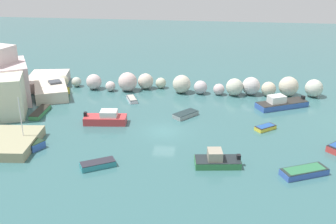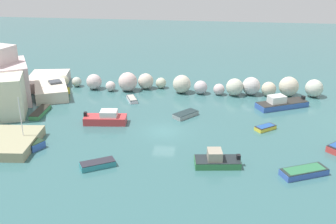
{
  "view_description": "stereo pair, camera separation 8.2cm",
  "coord_description": "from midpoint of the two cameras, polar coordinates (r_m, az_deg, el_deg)",
  "views": [
    {
      "loc": [
        6.04,
        -42.23,
        19.25
      ],
      "look_at": [
        0.0,
        3.6,
        1.0
      ],
      "focal_mm": 43.69,
      "sensor_mm": 36.0,
      "label": 1
    },
    {
      "loc": [
        6.12,
        -42.22,
        19.25
      ],
      "look_at": [
        0.0,
        3.6,
        1.0
      ],
      "focal_mm": 43.69,
      "sensor_mm": 36.0,
      "label": 2
    }
  ],
  "objects": [
    {
      "name": "cove_water",
      "position": [
        46.8,
        -0.53,
        -2.74
      ],
      "size": [
        160.0,
        160.0,
        0.0
      ],
      "primitive_type": "plane",
      "color": "#366466",
      "rests_on": "ground"
    },
    {
      "name": "rock_breakwater",
      "position": [
        59.51,
        3.79,
        3.83
      ],
      "size": [
        41.65,
        4.07,
        2.76
      ],
      "color": "beige",
      "rests_on": "ground"
    },
    {
      "name": "moored_boat_0",
      "position": [
        50.95,
        2.5,
        -0.34
      ],
      "size": [
        3.2,
        3.45,
        0.56
      ],
      "rotation": [
        0.0,
        0.0,
        0.88
      ],
      "color": "#8D989A",
      "rests_on": "cove_water"
    },
    {
      "name": "moored_boat_1",
      "position": [
        46.28,
        -19.39,
        -3.78
      ],
      "size": [
        5.17,
        3.75,
        5.31
      ],
      "rotation": [
        0.0,
        0.0,
        2.67
      ],
      "color": "#3860B2",
      "rests_on": "cove_water"
    },
    {
      "name": "moored_boat_2",
      "position": [
        54.13,
        -17.36,
        -0.0
      ],
      "size": [
        1.45,
        4.42,
        0.55
      ],
      "rotation": [
        0.0,
        0.0,
        1.62
      ],
      "color": "#408E51",
      "rests_on": "cove_water"
    },
    {
      "name": "moored_boat_3",
      "position": [
        39.72,
        6.87,
        -6.71
      ],
      "size": [
        4.59,
        2.63,
        1.62
      ],
      "rotation": [
        0.0,
        0.0,
        3.28
      ],
      "color": "#357E46",
      "rests_on": "cove_water"
    },
    {
      "name": "moored_boat_4",
      "position": [
        39.84,
        -9.72,
        -7.2
      ],
      "size": [
        3.48,
        2.78,
        0.61
      ],
      "rotation": [
        0.0,
        0.0,
        3.68
      ],
      "color": "teal",
      "rests_on": "cove_water"
    },
    {
      "name": "moored_boat_5",
      "position": [
        49.33,
        -8.61,
        -0.9
      ],
      "size": [
        5.19,
        2.51,
        1.63
      ],
      "rotation": [
        0.0,
        0.0,
        0.11
      ],
      "color": "#C83A3C",
      "rests_on": "cove_water"
    },
    {
      "name": "moored_boat_7",
      "position": [
        55.82,
        15.52,
        1.16
      ],
      "size": [
        7.15,
        5.13,
        1.71
      ],
      "rotation": [
        0.0,
        0.0,
        3.62
      ],
      "color": "#365BAE",
      "rests_on": "cove_water"
    },
    {
      "name": "moored_boat_8",
      "position": [
        48.53,
        13.47,
        -2.13
      ],
      "size": [
        2.62,
        2.43,
        0.49
      ],
      "rotation": [
        0.0,
        0.0,
        0.68
      ],
      "color": "yellow",
      "rests_on": "cove_water"
    },
    {
      "name": "moored_boat_9",
      "position": [
        56.54,
        -5.01,
        1.83
      ],
      "size": [
        2.12,
        3.04,
        0.48
      ],
      "rotation": [
        0.0,
        0.0,
        1.99
      ],
      "color": "white",
      "rests_on": "cove_water"
    },
    {
      "name": "moored_boat_10",
      "position": [
        61.12,
        -15.57,
        3.11
      ],
      "size": [
        4.45,
        3.95,
        1.93
      ],
      "rotation": [
        0.0,
        0.0,
        0.62
      ],
      "color": "yellow",
      "rests_on": "cove_water"
    },
    {
      "name": "moored_boat_11",
      "position": [
        40.01,
        18.5,
        -7.9
      ],
      "size": [
        4.65,
        3.33,
        0.64
      ],
      "rotation": [
        0.0,
        0.0,
        0.45
      ],
      "color": "#3B5EB6",
      "rests_on": "cove_water"
    }
  ]
}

